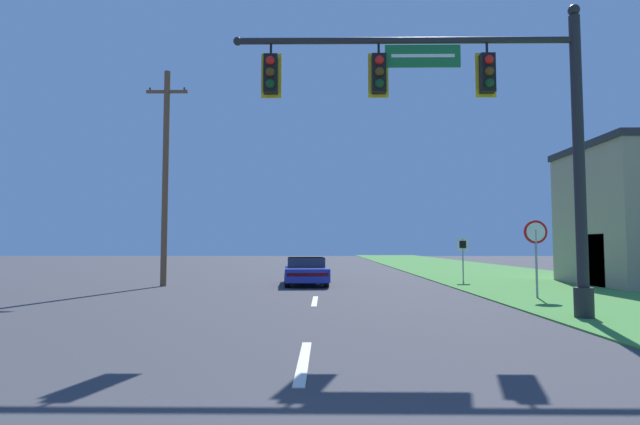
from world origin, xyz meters
TOP-DOWN VIEW (x-y plane):
  - grass_verge_right at (10.50, 30.00)m, footprint 10.00×110.00m
  - road_center_line at (0.00, 22.00)m, footprint 0.16×34.80m
  - signal_mast at (4.12, 10.32)m, footprint 8.55×0.47m
  - car_ahead at (-0.53, 20.56)m, footprint 2.12×4.45m
  - stop_sign at (7.17, 14.74)m, footprint 0.76×0.07m
  - route_sign_post at (6.73, 21.75)m, footprint 0.55×0.06m
  - utility_pole_near at (-6.55, 19.66)m, footprint 1.80×0.26m

SIDE VIEW (x-z plane):
  - road_center_line at x=0.00m, z-range 0.00..0.01m
  - grass_verge_right at x=10.50m, z-range 0.00..0.04m
  - car_ahead at x=-0.53m, z-range 0.01..1.20m
  - route_sign_post at x=6.73m, z-range 0.51..2.54m
  - stop_sign at x=7.17m, z-range 0.61..3.12m
  - signal_mast at x=4.12m, z-range 0.90..8.46m
  - utility_pole_near at x=-6.55m, z-range 0.16..9.46m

